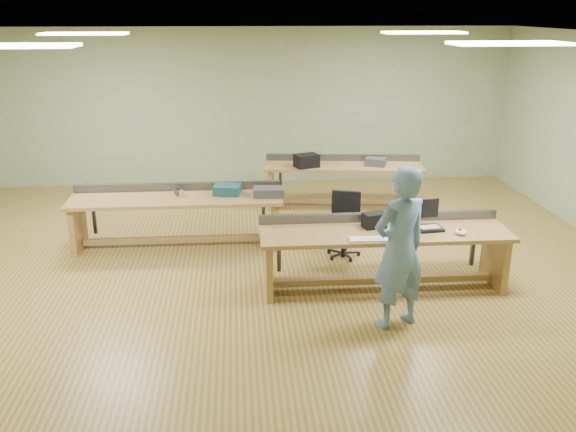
% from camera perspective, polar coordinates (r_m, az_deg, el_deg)
% --- Properties ---
extents(floor, '(10.00, 10.00, 0.00)m').
position_cam_1_polar(floor, '(8.54, -2.14, -4.00)').
color(floor, olive).
rests_on(floor, ground).
extents(ceiling, '(10.00, 10.00, 0.00)m').
position_cam_1_polar(ceiling, '(7.88, -2.41, 16.54)').
color(ceiling, silver).
rests_on(ceiling, wall_back).
extents(wall_back, '(10.00, 0.04, 3.00)m').
position_cam_1_polar(wall_back, '(12.01, -3.22, 10.13)').
color(wall_back, gray).
rests_on(wall_back, floor).
extents(wall_front, '(10.00, 0.04, 3.00)m').
position_cam_1_polar(wall_front, '(4.28, 0.37, -6.24)').
color(wall_front, gray).
rests_on(wall_front, floor).
extents(fluor_panels, '(6.20, 3.50, 0.03)m').
position_cam_1_polar(fluor_panels, '(7.88, -2.41, 16.32)').
color(fluor_panels, white).
rests_on(fluor_panels, ceiling).
extents(workbench_front, '(3.05, 0.84, 0.86)m').
position_cam_1_polar(workbench_front, '(7.61, 8.91, -2.63)').
color(workbench_front, '#AC8048').
rests_on(workbench_front, floor).
extents(workbench_mid, '(3.04, 0.83, 0.86)m').
position_cam_1_polar(workbench_mid, '(8.97, -10.35, 0.65)').
color(workbench_mid, '#AC8048').
rests_on(workbench_mid, floor).
extents(workbench_back, '(2.78, 1.04, 0.86)m').
position_cam_1_polar(workbench_back, '(10.69, 5.17, 3.81)').
color(workbench_back, '#AC8048').
rests_on(workbench_back, floor).
extents(person, '(0.78, 0.66, 1.81)m').
position_cam_1_polar(person, '(6.57, 10.40, -3.01)').
color(person, '#6584A5').
rests_on(person, floor).
extents(laptop_base, '(0.33, 0.28, 0.03)m').
position_cam_1_polar(laptop_base, '(7.64, 13.10, -1.14)').
color(laptop_base, black).
rests_on(laptop_base, workbench_front).
extents(laptop_screen, '(0.30, 0.05, 0.24)m').
position_cam_1_polar(laptop_screen, '(7.67, 12.87, 0.71)').
color(laptop_screen, black).
rests_on(laptop_screen, laptop_base).
extents(keyboard, '(0.50, 0.18, 0.03)m').
position_cam_1_polar(keyboard, '(7.16, 7.71, -2.19)').
color(keyboard, beige).
rests_on(keyboard, workbench_front).
extents(trackball_mouse, '(0.18, 0.20, 0.07)m').
position_cam_1_polar(trackball_mouse, '(7.58, 15.85, -1.42)').
color(trackball_mouse, white).
rests_on(trackball_mouse, workbench_front).
extents(camera_bag, '(0.31, 0.24, 0.19)m').
position_cam_1_polar(camera_bag, '(7.57, 8.08, -0.40)').
color(camera_bag, black).
rests_on(camera_bag, workbench_front).
extents(task_chair, '(0.60, 0.60, 0.90)m').
position_cam_1_polar(task_chair, '(8.57, 5.26, -1.61)').
color(task_chair, black).
rests_on(task_chair, floor).
extents(parts_bin_teal, '(0.43, 0.35, 0.13)m').
position_cam_1_polar(parts_bin_teal, '(8.90, -5.71, 2.46)').
color(parts_bin_teal, '#163F47').
rests_on(parts_bin_teal, workbench_mid).
extents(parts_bin_grey, '(0.46, 0.32, 0.12)m').
position_cam_1_polar(parts_bin_grey, '(8.78, -1.81, 2.27)').
color(parts_bin_grey, '#363639').
rests_on(parts_bin_grey, workbench_mid).
extents(mug, '(0.13, 0.13, 0.09)m').
position_cam_1_polar(mug, '(8.97, -10.25, 2.23)').
color(mug, '#363639').
rests_on(mug, workbench_mid).
extents(drinks_can, '(0.06, 0.06, 0.11)m').
position_cam_1_polar(drinks_can, '(8.84, -9.96, 2.05)').
color(drinks_can, silver).
rests_on(drinks_can, workbench_mid).
extents(storage_box_back, '(0.45, 0.38, 0.22)m').
position_cam_1_polar(storage_box_back, '(10.40, 1.75, 5.20)').
color(storage_box_back, black).
rests_on(storage_box_back, workbench_back).
extents(tray_back, '(0.41, 0.36, 0.13)m').
position_cam_1_polar(tray_back, '(10.61, 8.21, 5.04)').
color(tray_back, '#363639').
rests_on(tray_back, workbench_back).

